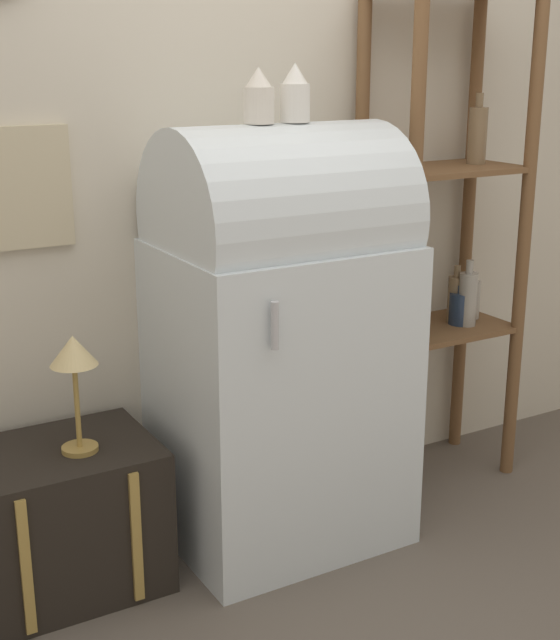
{
  "coord_description": "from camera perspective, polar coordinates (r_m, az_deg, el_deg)",
  "views": [
    {
      "loc": [
        -1.41,
        -2.18,
        1.61
      ],
      "look_at": [
        0.0,
        0.24,
        0.78
      ],
      "focal_mm": 50.0,
      "sensor_mm": 36.0,
      "label": 1
    }
  ],
  "objects": [
    {
      "name": "ground_plane",
      "position": [
        3.05,
        2.35,
        -15.25
      ],
      "size": [
        12.0,
        12.0,
        0.0
      ],
      "primitive_type": "plane",
      "color": "#60564C"
    },
    {
      "name": "wall_back",
      "position": [
        3.1,
        -3.25,
        11.77
      ],
      "size": [
        7.0,
        0.09,
        2.7
      ],
      "color": "beige",
      "rests_on": "ground_plane"
    },
    {
      "name": "refrigerator",
      "position": [
        2.94,
        -0.01,
        -0.96
      ],
      "size": [
        0.75,
        0.65,
        1.41
      ],
      "color": "silver",
      "rests_on": "ground_plane"
    },
    {
      "name": "suitcase_trunk",
      "position": [
        2.9,
        -13.9,
        -12.26
      ],
      "size": [
        0.6,
        0.45,
        0.47
      ],
      "color": "black",
      "rests_on": "ground_plane"
    },
    {
      "name": "shelf_unit",
      "position": [
        3.39,
        10.52,
        5.86
      ],
      "size": [
        0.58,
        0.36,
        1.83
      ],
      "color": "brown",
      "rests_on": "ground_plane"
    },
    {
      "name": "vase_left",
      "position": [
        2.77,
        -1.38,
        14.05
      ],
      "size": [
        0.09,
        0.09,
        0.17
      ],
      "color": "silver",
      "rests_on": "refrigerator"
    },
    {
      "name": "vase_center",
      "position": [
        2.83,
        0.96,
        14.22
      ],
      "size": [
        0.09,
        0.09,
        0.18
      ],
      "color": "white",
      "rests_on": "refrigerator"
    },
    {
      "name": "desk_lamp",
      "position": [
        2.67,
        -13.05,
        -2.62
      ],
      "size": [
        0.14,
        0.14,
        0.36
      ],
      "color": "#AD8942",
      "rests_on": "suitcase_trunk"
    }
  ]
}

